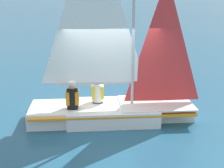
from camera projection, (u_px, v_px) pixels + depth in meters
The scene contains 4 objects.
ground_plane at pixel (112, 119), 8.66m from camera, with size 260.00×260.00×0.00m, color #235675.
sailboat_main at pixel (112, 95), 8.46m from camera, with size 1.54×4.56×5.31m.
sailor_helm at pixel (98, 95), 8.70m from camera, with size 0.30×0.34×1.16m.
sailor_crew at pixel (73, 101), 8.24m from camera, with size 0.30×0.34×1.16m.
Camera 1 is at (8.00, -0.55, 3.42)m, focal length 50.00 mm.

